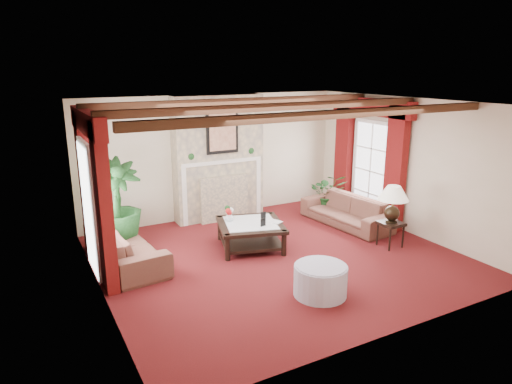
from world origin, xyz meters
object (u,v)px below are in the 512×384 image
side_table (390,234)px  potted_palm (117,223)px  sofa_right (346,206)px  ottoman (320,280)px  sofa_left (125,239)px  coffee_table (251,235)px

side_table → potted_palm: bearing=152.0°
sofa_right → ottoman: 3.28m
sofa_left → potted_palm: potted_palm is taller
potted_palm → ottoman: (2.22, -3.31, -0.24)m
ottoman → potted_palm: bearing=123.8°
potted_palm → ottoman: 3.99m
side_table → ottoman: side_table is taller
potted_palm → coffee_table: (2.17, -1.19, -0.23)m
coffee_table → side_table: size_ratio=2.42×
ottoman → coffee_table: bearing=91.2°
sofa_left → potted_palm: (0.04, 0.75, 0.04)m
side_table → ottoman: (-2.28, -0.92, -0.01)m
potted_palm → ottoman: bearing=-56.2°
sofa_left → sofa_right: 4.61m
sofa_right → coffee_table: (-2.39, -0.16, -0.17)m
coffee_table → sofa_right: bearing=20.5°
coffee_table → side_table: side_table is taller
sofa_left → coffee_table: sofa_left is taller
coffee_table → ottoman: (0.05, -2.13, -0.01)m
coffee_table → potted_palm: bearing=168.0°
potted_palm → side_table: size_ratio=3.74×
sofa_right → side_table: 1.38m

